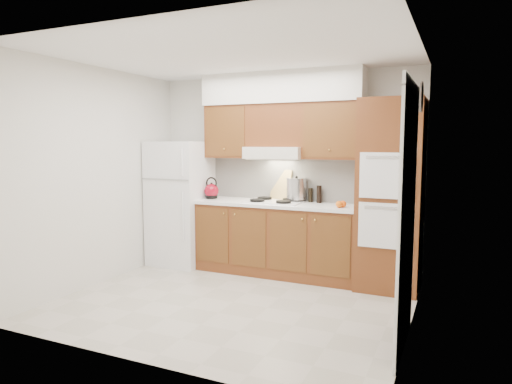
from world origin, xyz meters
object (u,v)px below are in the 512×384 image
at_px(kettle, 212,191).
at_px(stock_pot, 296,189).
at_px(fridge, 181,203).
at_px(oven_cabinet, 390,195).

xyz_separation_m(kettle, stock_pot, (1.16, 0.20, 0.06)).
relative_size(fridge, kettle, 8.78).
relative_size(kettle, stock_pot, 0.72).
distance_m(oven_cabinet, kettle, 2.37).
xyz_separation_m(fridge, oven_cabinet, (2.85, 0.03, 0.24)).
xyz_separation_m(fridge, kettle, (0.47, 0.04, 0.19)).
height_order(kettle, stock_pot, stock_pot).
xyz_separation_m(oven_cabinet, kettle, (-2.37, 0.00, -0.05)).
relative_size(oven_cabinet, stock_pot, 8.14).
xyz_separation_m(fridge, stock_pot, (1.63, 0.24, 0.25)).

